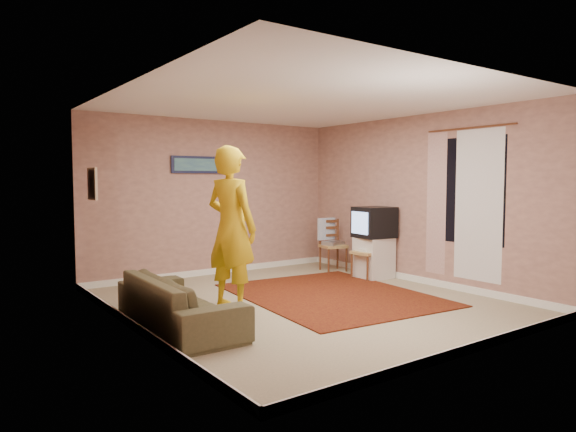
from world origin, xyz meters
TOP-DOWN VIEW (x-y plane):
  - ground at (0.00, 0.00)m, footprint 5.00×5.00m
  - wall_back at (0.00, 2.50)m, footprint 4.50×0.02m
  - wall_front at (0.00, -2.50)m, footprint 4.50×0.02m
  - wall_left at (-2.25, 0.00)m, footprint 0.02×5.00m
  - wall_right at (2.25, 0.00)m, footprint 0.02×5.00m
  - ceiling at (0.00, 0.00)m, footprint 4.50×5.00m
  - baseboard_back at (0.00, 2.49)m, footprint 4.50×0.02m
  - baseboard_front at (0.00, -2.49)m, footprint 4.50×0.02m
  - baseboard_left at (-2.24, 0.00)m, footprint 0.02×5.00m
  - baseboard_right at (2.24, 0.00)m, footprint 0.02×5.00m
  - window at (2.24, -0.90)m, footprint 0.01×1.10m
  - curtain_sheer at (2.23, -1.05)m, footprint 0.01×0.75m
  - curtain_floral at (2.21, -0.35)m, footprint 0.01×0.35m
  - curtain_rod at (2.20, -0.90)m, footprint 0.02×1.40m
  - picture_back at (-0.30, 2.47)m, footprint 0.95×0.04m
  - picture_left at (-2.22, 1.60)m, footprint 0.04×0.38m
  - area_rug at (0.56, 0.09)m, footprint 2.56×3.08m
  - tv_cabinet at (1.95, 0.67)m, footprint 0.52×0.48m
  - crt_tv at (1.94, 0.67)m, footprint 0.64×0.58m
  - chair_a at (1.84, 1.56)m, footprint 0.48×0.47m
  - dvd_player at (1.84, 1.56)m, footprint 0.42×0.34m
  - blue_throw at (1.84, 1.75)m, footprint 0.37×0.05m
  - chair_b at (1.78, 0.67)m, footprint 0.41×0.42m
  - game_console at (1.78, 0.67)m, footprint 0.24×0.18m
  - sofa at (-1.80, -0.15)m, footprint 0.79×1.95m
  - person at (-0.93, 0.25)m, footprint 0.69×0.85m

SIDE VIEW (x-z plane):
  - ground at x=0.00m, z-range 0.00..0.00m
  - area_rug at x=0.56m, z-range 0.00..0.02m
  - baseboard_back at x=0.00m, z-range 0.00..0.10m
  - baseboard_front at x=0.00m, z-range 0.00..0.10m
  - baseboard_left at x=-2.24m, z-range 0.00..0.10m
  - baseboard_right at x=2.24m, z-range 0.00..0.10m
  - sofa at x=-1.80m, z-range 0.00..0.56m
  - tv_cabinet at x=1.95m, z-range 0.00..0.67m
  - game_console at x=1.78m, z-range 0.45..0.50m
  - dvd_player at x=1.84m, z-range 0.46..0.52m
  - chair_b at x=1.78m, z-range 0.30..0.78m
  - chair_a at x=1.84m, z-range 0.31..0.80m
  - blue_throw at x=1.84m, z-range 0.53..0.92m
  - crt_tv at x=1.94m, z-range 0.67..1.16m
  - person at x=-0.93m, z-range 0.00..2.02m
  - curtain_sheer at x=2.23m, z-range 0.20..2.30m
  - curtain_floral at x=2.21m, z-range 0.20..2.30m
  - wall_back at x=0.00m, z-range 0.00..2.60m
  - wall_front at x=0.00m, z-range 0.00..2.60m
  - wall_left at x=-2.25m, z-range 0.00..2.60m
  - wall_right at x=2.25m, z-range 0.00..2.60m
  - window at x=2.24m, z-range 0.70..2.20m
  - picture_left at x=-2.22m, z-range 1.34..1.76m
  - picture_back at x=-0.30m, z-range 1.71..1.99m
  - curtain_rod at x=2.20m, z-range 2.31..2.33m
  - ceiling at x=0.00m, z-range 2.59..2.61m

